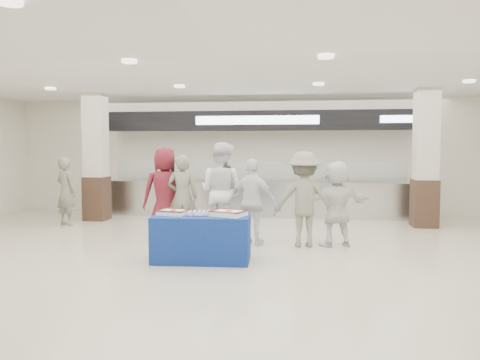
# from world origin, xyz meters

# --- Properties ---
(ground) EXTENTS (14.00, 14.00, 0.00)m
(ground) POSITION_xyz_m (0.00, 0.00, 0.00)
(ground) COLOR beige
(ground) RESTS_ON ground
(serving_line) EXTENTS (8.70, 0.85, 2.80)m
(serving_line) POSITION_xyz_m (0.00, 5.40, 1.16)
(serving_line) COLOR silver
(serving_line) RESTS_ON ground
(column_left) EXTENTS (0.55, 0.55, 3.20)m
(column_left) POSITION_xyz_m (-4.00, 4.20, 1.53)
(column_left) COLOR #332117
(column_left) RESTS_ON ground
(column_right) EXTENTS (0.55, 0.55, 3.20)m
(column_right) POSITION_xyz_m (4.00, 4.20, 1.53)
(column_right) COLOR #332117
(column_right) RESTS_ON ground
(display_table) EXTENTS (1.59, 0.86, 0.75)m
(display_table) POSITION_xyz_m (-0.44, 0.30, 0.38)
(display_table) COLOR navy
(display_table) RESTS_ON ground
(sheet_cake_left) EXTENTS (0.51, 0.44, 0.10)m
(sheet_cake_left) POSITION_xyz_m (-0.91, 0.30, 0.80)
(sheet_cake_left) COLOR white
(sheet_cake_left) RESTS_ON display_table
(sheet_cake_right) EXTENTS (0.61, 0.55, 0.10)m
(sheet_cake_right) POSITION_xyz_m (0.01, 0.28, 0.80)
(sheet_cake_right) COLOR white
(sheet_cake_right) RESTS_ON display_table
(cupcake_tray) EXTENTS (0.42, 0.34, 0.06)m
(cupcake_tray) POSITION_xyz_m (-0.45, 0.32, 0.78)
(cupcake_tray) COLOR #BCBBC1
(cupcake_tray) RESTS_ON display_table
(civilian_maroon) EXTENTS (1.07, 0.90, 1.86)m
(civilian_maroon) POSITION_xyz_m (-1.60, 2.18, 0.93)
(civilian_maroon) COLOR maroon
(civilian_maroon) RESTS_ON ground
(soldier_a) EXTENTS (0.68, 0.50, 1.70)m
(soldier_a) POSITION_xyz_m (-1.21, 2.07, 0.85)
(soldier_a) COLOR slate
(soldier_a) RESTS_ON ground
(chef_tall) EXTENTS (1.15, 1.03, 1.94)m
(chef_tall) POSITION_xyz_m (-0.41, 2.05, 0.97)
(chef_tall) COLOR white
(chef_tall) RESTS_ON ground
(chef_short) EXTENTS (1.03, 0.67, 1.63)m
(chef_short) POSITION_xyz_m (0.25, 1.67, 0.82)
(chef_short) COLOR white
(chef_short) RESTS_ON ground
(soldier_b) EXTENTS (1.19, 0.75, 1.77)m
(soldier_b) POSITION_xyz_m (1.21, 1.67, 0.88)
(soldier_b) COLOR slate
(soldier_b) RESTS_ON ground
(civilian_white) EXTENTS (1.56, 0.98, 1.60)m
(civilian_white) POSITION_xyz_m (1.81, 1.78, 0.80)
(civilian_white) COLOR white
(civilian_white) RESTS_ON ground
(soldier_bg) EXTENTS (0.70, 0.59, 1.62)m
(soldier_bg) POSITION_xyz_m (-4.36, 3.32, 0.81)
(soldier_bg) COLOR slate
(soldier_bg) RESTS_ON ground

